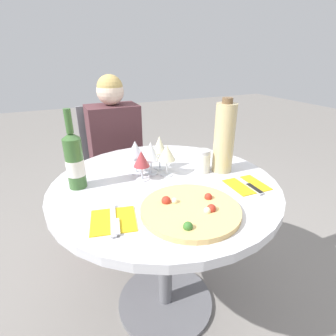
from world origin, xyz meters
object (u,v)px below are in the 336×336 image
at_px(pizza_large, 191,210).
at_px(tall_carafe, 224,138).
at_px(seated_diner, 120,172).
at_px(wine_bottle, 75,161).
at_px(dining_table, 165,210).
at_px(chair_behind_diner, 115,173).

xyz_separation_m(pizza_large, tall_carafe, (0.31, 0.26, 0.15)).
xyz_separation_m(seated_diner, wine_bottle, (-0.31, -0.58, 0.36)).
height_order(seated_diner, wine_bottle, seated_diner).
bearing_deg(tall_carafe, wine_bottle, 170.62).
xyz_separation_m(dining_table, pizza_large, (-0.01, -0.26, 0.16)).
xyz_separation_m(dining_table, tall_carafe, (0.30, 0.00, 0.31)).
relative_size(chair_behind_diner, wine_bottle, 2.82).
relative_size(chair_behind_diner, pizza_large, 2.62).
height_order(seated_diner, pizza_large, seated_diner).
height_order(pizza_large, tall_carafe, tall_carafe).
xyz_separation_m(chair_behind_diner, wine_bottle, (-0.31, -0.73, 0.43)).
relative_size(wine_bottle, tall_carafe, 0.96).
distance_m(seated_diner, tall_carafe, 0.86).
bearing_deg(dining_table, wine_bottle, 162.48).
bearing_deg(wine_bottle, pizza_large, -47.35).
relative_size(dining_table, tall_carafe, 2.87).
distance_m(pizza_large, tall_carafe, 0.43).
height_order(chair_behind_diner, wine_bottle, wine_bottle).
relative_size(dining_table, seated_diner, 0.86).
height_order(dining_table, seated_diner, seated_diner).
bearing_deg(tall_carafe, chair_behind_diner, 111.87).
height_order(dining_table, pizza_large, pizza_large).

